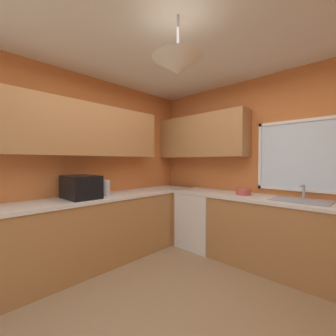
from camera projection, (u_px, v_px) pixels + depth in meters
name	position (u px, v px, depth m)	size (l,w,h in m)	color
ground_plane	(178.00, 319.00, 1.91)	(8.08, 8.08, 0.00)	#997A56
room_shell	(181.00, 128.00, 2.43)	(3.70, 3.79, 2.66)	#D17238
counter_run_left	(94.00, 230.00, 2.92)	(0.65, 3.40, 0.91)	#AD7542
counter_run_back	(267.00, 232.00, 2.85)	(2.79, 0.65, 0.91)	#AD7542
dishwasher	(200.00, 220.00, 3.54)	(0.60, 0.60, 0.86)	white
microwave	(81.00, 187.00, 2.77)	(0.48, 0.36, 0.29)	black
kettle	(106.00, 188.00, 3.01)	(0.12, 0.12, 0.21)	#B7B7BC
sink_assembly	(301.00, 200.00, 2.58)	(0.61, 0.40, 0.19)	#9EA0A5
bowl	(243.00, 192.00, 3.06)	(0.20, 0.20, 0.09)	#B74C42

